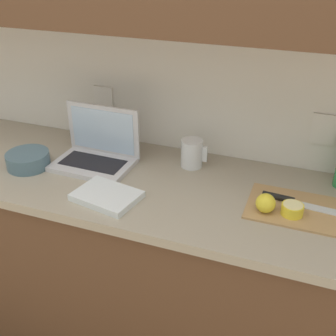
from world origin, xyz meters
name	(u,v)px	position (x,y,z in m)	size (l,w,h in m)	color
ground_plane	(134,334)	(0.00, 0.00, 0.00)	(12.00, 12.00, 0.00)	#847056
counter_unit	(126,261)	(-0.02, 0.00, 0.46)	(2.32, 0.61, 0.89)	brown
laptop	(97,150)	(-0.15, 0.07, 0.95)	(0.32, 0.22, 0.23)	silver
cutting_board	(294,209)	(0.64, 0.00, 0.89)	(0.32, 0.23, 0.01)	tan
knife	(289,200)	(0.61, 0.03, 0.91)	(0.28, 0.05, 0.02)	silver
lemon_half_cut	(292,209)	(0.63, -0.04, 0.92)	(0.07, 0.07, 0.04)	yellow
lemon_whole_beside	(266,203)	(0.54, -0.06, 0.93)	(0.07, 0.07, 0.07)	yellow
measuring_cup	(192,153)	(0.21, 0.17, 0.95)	(0.11, 0.09, 0.11)	silver
bowl_white	(28,160)	(-0.40, -0.06, 0.92)	(0.17, 0.17, 0.06)	slate
dish_towel	(107,196)	(0.01, -0.16, 0.90)	(0.22, 0.16, 0.02)	white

